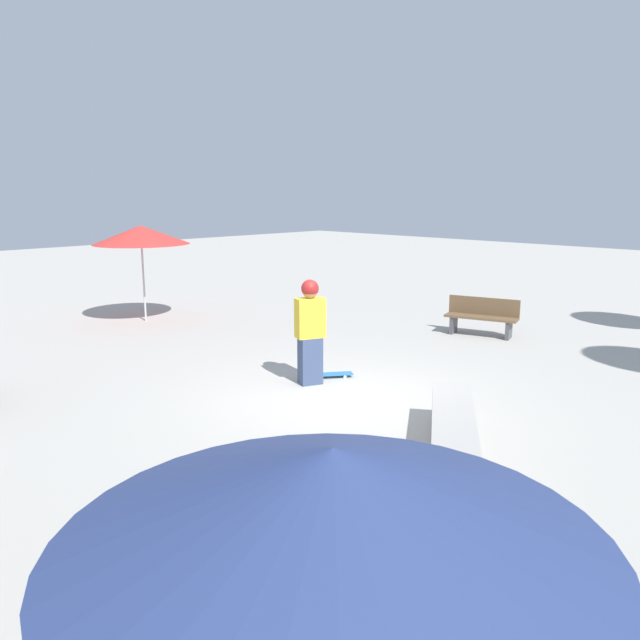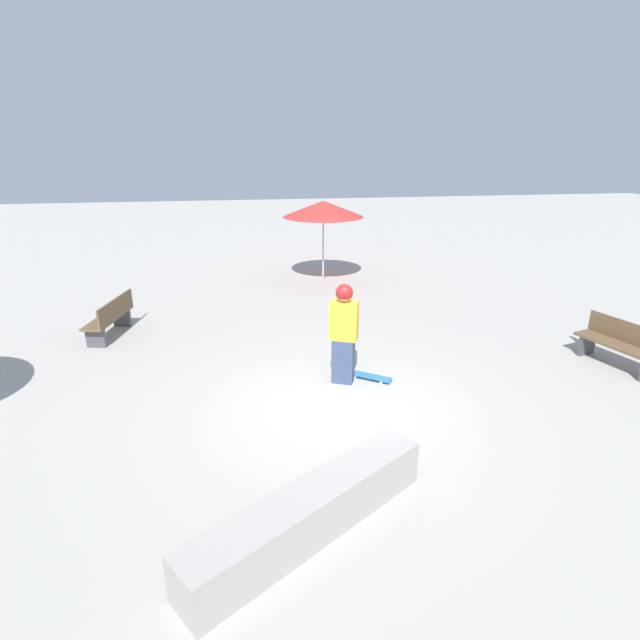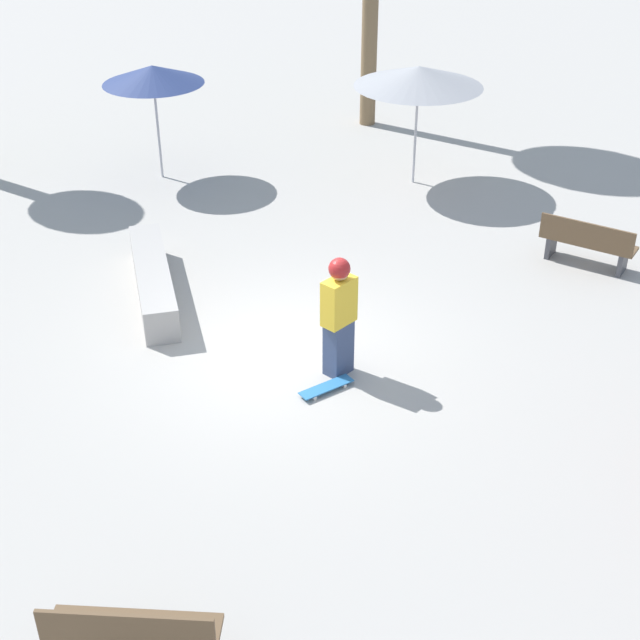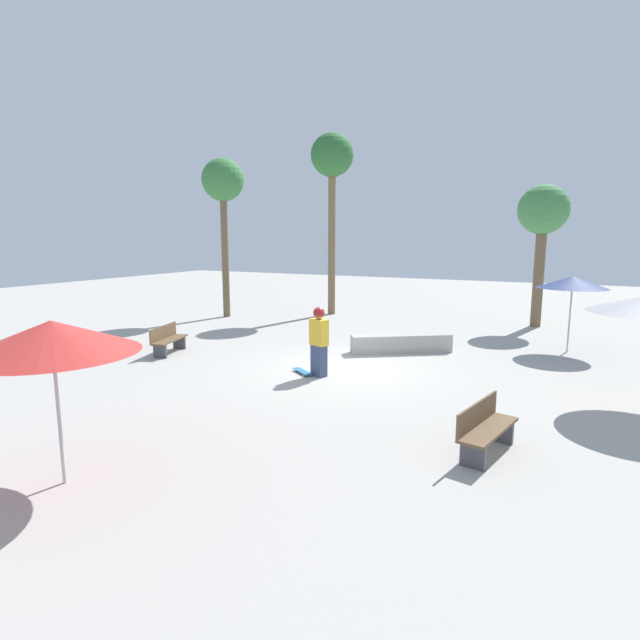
% 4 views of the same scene
% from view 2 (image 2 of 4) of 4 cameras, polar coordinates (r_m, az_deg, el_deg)
% --- Properties ---
extents(ground_plane, '(60.00, 60.00, 0.00)m').
position_cam_2_polar(ground_plane, '(8.14, 2.32, -9.82)').
color(ground_plane, '#ADA8A0').
extents(skater_main, '(0.43, 0.54, 1.79)m').
position_cam_2_polar(skater_main, '(8.54, 2.73, -1.21)').
color(skater_main, '#38476B').
rests_on(skater_main, ground_plane).
extents(skateboard, '(0.63, 0.77, 0.07)m').
position_cam_2_polar(skateboard, '(9.00, 5.68, -6.42)').
color(skateboard, teal).
rests_on(skateboard, ground_plane).
extents(concrete_ledge, '(2.17, 2.86, 0.55)m').
position_cam_2_polar(concrete_ledge, '(5.73, -1.06, -21.11)').
color(concrete_ledge, '#A8A39E').
rests_on(concrete_ledge, ground_plane).
extents(bench_near, '(1.66, 0.77, 0.85)m').
position_cam_2_polar(bench_near, '(11.65, -22.79, 0.24)').
color(bench_near, '#47474C').
rests_on(bench_near, ground_plane).
extents(bench_far, '(1.66, 0.87, 0.85)m').
position_cam_2_polar(bench_far, '(10.90, 31.13, -2.45)').
color(bench_far, '#47474C').
rests_on(bench_far, ground_plane).
extents(shade_umbrella_red, '(2.35, 2.35, 2.39)m').
position_cam_2_polar(shade_umbrella_red, '(14.79, 0.37, 12.59)').
color(shade_umbrella_red, '#B7B7BC').
rests_on(shade_umbrella_red, ground_plane).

